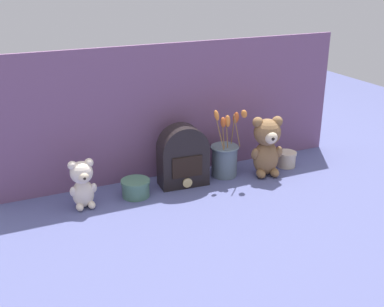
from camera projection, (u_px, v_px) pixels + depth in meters
The scene contains 8 objects.
ground_plane at pixel (194, 186), 1.99m from camera, with size 4.00×4.00×0.00m, color #4C5184.
backdrop_wall at pixel (178, 110), 2.02m from camera, with size 1.53×0.02×0.56m.
teddy_bear_large at pixel (267, 145), 2.05m from camera, with size 0.15×0.13×0.26m.
teddy_bear_medium at pixel (82, 183), 1.78m from camera, with size 0.10×0.10×0.19m.
flower_vase at pixel (225, 157), 2.06m from camera, with size 0.14×0.15×0.31m.
vintage_radio at pixel (183, 157), 1.96m from camera, with size 0.20×0.11×0.26m.
decorative_tin_tall at pixel (136, 188), 1.89m from camera, with size 0.11×0.11×0.07m.
decorative_tin_short at pixel (286, 159), 2.17m from camera, with size 0.09×0.09×0.07m.
Camera 1 is at (-0.75, -1.63, 0.86)m, focal length 45.00 mm.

